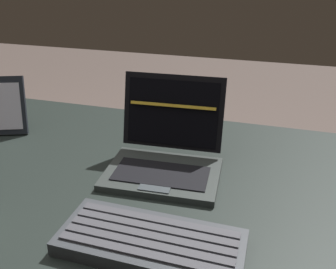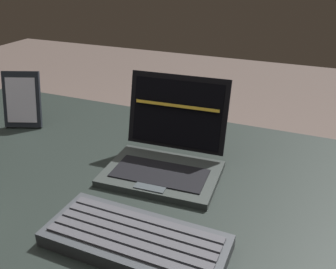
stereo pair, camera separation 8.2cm
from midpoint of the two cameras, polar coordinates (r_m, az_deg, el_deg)
desk at (r=0.90m, az=-10.29°, el=-10.43°), size 1.48×0.81×0.72m
laptop_front at (r=0.86m, az=-3.07°, el=-3.11°), size 0.27×0.25×0.21m
external_keyboard at (r=0.66m, az=-6.43°, el=-16.65°), size 0.33×0.14×0.03m
photo_frame at (r=1.15m, az=-26.10°, el=4.00°), size 0.12×0.09×0.17m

